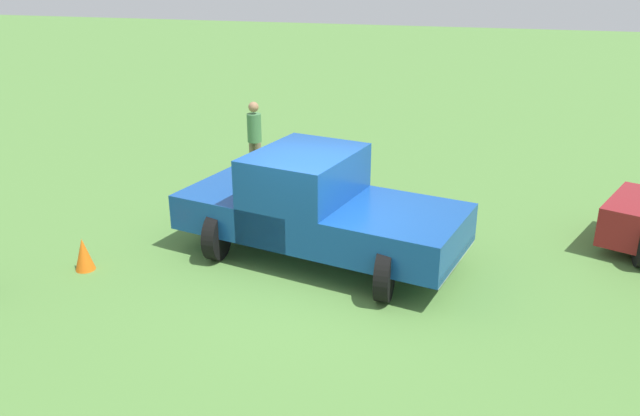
% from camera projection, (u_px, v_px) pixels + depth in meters
% --- Properties ---
extents(ground_plane, '(80.00, 80.00, 0.00)m').
position_uv_depth(ground_plane, '(314.00, 277.00, 10.40)').
color(ground_plane, '#54843D').
extents(pickup_truck, '(3.09, 5.06, 1.83)m').
position_uv_depth(pickup_truck, '(314.00, 204.00, 10.80)').
color(pickup_truck, black).
rests_on(pickup_truck, ground_plane).
extents(person_visitor, '(0.43, 0.43, 1.77)m').
position_uv_depth(person_visitor, '(255.00, 135.00, 14.71)').
color(person_visitor, '#7A6B51').
rests_on(person_visitor, ground_plane).
extents(traffic_cone, '(0.32, 0.32, 0.55)m').
position_uv_depth(traffic_cone, '(84.00, 254.00, 10.56)').
color(traffic_cone, orange).
rests_on(traffic_cone, ground_plane).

